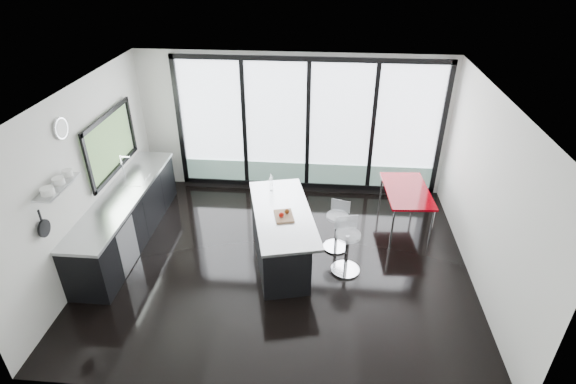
# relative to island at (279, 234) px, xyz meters

# --- Properties ---
(floor) EXTENTS (6.00, 5.00, 0.00)m
(floor) POSITION_rel_island_xyz_m (0.04, -0.16, -0.44)
(floor) COLOR black
(floor) RESTS_ON ground
(ceiling) EXTENTS (6.00, 5.00, 0.00)m
(ceiling) POSITION_rel_island_xyz_m (0.04, -0.16, 2.36)
(ceiling) COLOR white
(ceiling) RESTS_ON wall_back
(wall_back) EXTENTS (6.00, 0.09, 2.80)m
(wall_back) POSITION_rel_island_xyz_m (0.31, 2.31, 0.84)
(wall_back) COLOR silver
(wall_back) RESTS_ON ground
(wall_front) EXTENTS (6.00, 0.00, 2.80)m
(wall_front) POSITION_rel_island_xyz_m (0.04, -2.66, 0.96)
(wall_front) COLOR silver
(wall_front) RESTS_ON ground
(wall_left) EXTENTS (0.26, 5.00, 2.80)m
(wall_left) POSITION_rel_island_xyz_m (-2.93, 0.11, 1.13)
(wall_left) COLOR silver
(wall_left) RESTS_ON ground
(wall_right) EXTENTS (0.00, 5.00, 2.80)m
(wall_right) POSITION_rel_island_xyz_m (3.04, -0.16, 0.96)
(wall_right) COLOR silver
(wall_right) RESTS_ON ground
(counter_cabinets) EXTENTS (0.69, 3.24, 1.36)m
(counter_cabinets) POSITION_rel_island_xyz_m (-2.63, 0.24, 0.03)
(counter_cabinets) COLOR black
(counter_cabinets) RESTS_ON floor
(island) EXTENTS (1.36, 2.25, 1.11)m
(island) POSITION_rel_island_xyz_m (0.00, 0.00, 0.00)
(island) COLOR black
(island) RESTS_ON floor
(bar_stool_near) EXTENTS (0.53, 0.53, 0.72)m
(bar_stool_near) POSITION_rel_island_xyz_m (1.09, -0.29, -0.07)
(bar_stool_near) COLOR silver
(bar_stool_near) RESTS_ON floor
(bar_stool_far) EXTENTS (0.53, 0.53, 0.67)m
(bar_stool_far) POSITION_rel_island_xyz_m (0.94, 0.30, -0.10)
(bar_stool_far) COLOR silver
(bar_stool_far) RESTS_ON floor
(red_table) EXTENTS (0.85, 1.38, 0.71)m
(red_table) POSITION_rel_island_xyz_m (2.18, 1.15, -0.08)
(red_table) COLOR #720007
(red_table) RESTS_ON floor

